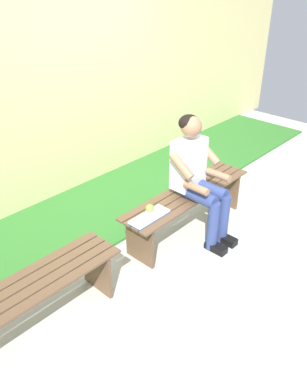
# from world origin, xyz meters

# --- Properties ---
(ground_plane) EXTENTS (10.00, 7.00, 0.04)m
(ground_plane) POSITION_xyz_m (0.97, 1.00, -0.02)
(ground_plane) COLOR #B2B2AD
(grass_strip) EXTENTS (9.00, 2.26, 0.03)m
(grass_strip) POSITION_xyz_m (0.97, -1.47, 0.01)
(grass_strip) COLOR #2D6B28
(grass_strip) RESTS_ON ground
(brick_wall) EXTENTS (9.50, 0.24, 2.71)m
(brick_wall) POSITION_xyz_m (0.50, -1.70, 1.35)
(brick_wall) COLOR #D1C684
(brick_wall) RESTS_ON ground
(bench_near) EXTENTS (1.65, 0.39, 0.46)m
(bench_near) POSITION_xyz_m (0.00, 0.00, 0.34)
(bench_near) COLOR brown
(bench_near) RESTS_ON ground
(bench_far) EXTENTS (1.67, 0.39, 0.46)m
(bench_far) POSITION_xyz_m (1.93, 0.00, 0.34)
(bench_far) COLOR brown
(bench_far) RESTS_ON ground
(person_seated) EXTENTS (0.50, 0.69, 1.26)m
(person_seated) POSITION_xyz_m (-0.01, 0.10, 0.69)
(person_seated) COLOR silver
(person_seated) RESTS_ON ground
(apple) EXTENTS (0.08, 0.08, 0.08)m
(apple) POSITION_xyz_m (0.54, -0.03, 0.50)
(apple) COLOR #72B738
(apple) RESTS_ON bench_near
(book_open) EXTENTS (0.41, 0.16, 0.02)m
(book_open) POSITION_xyz_m (0.60, 0.03, 0.47)
(book_open) COLOR white
(book_open) RESTS_ON bench_near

